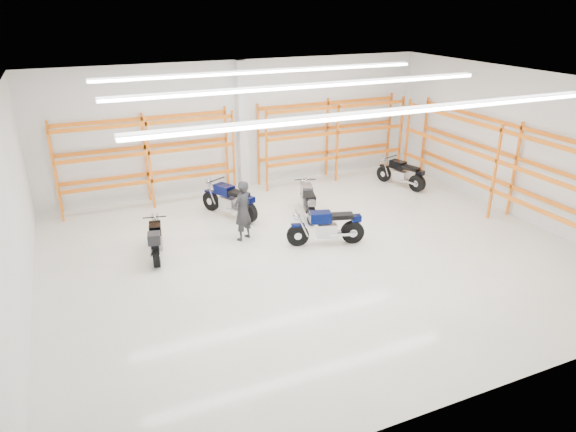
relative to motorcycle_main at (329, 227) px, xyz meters
name	(u,v)px	position (x,y,z in m)	size (l,w,h in m)	color
ground	(315,253)	(-0.62, -0.37, -0.50)	(14.00, 14.00, 0.00)	beige
room_shell	(317,134)	(-0.62, -0.34, 2.78)	(14.02, 12.02, 4.51)	silver
motorcycle_main	(329,227)	(0.00, 0.00, 0.00)	(2.15, 0.94, 1.08)	black
motorcycle_back_a	(156,241)	(-4.59, 1.09, -0.02)	(0.73, 1.97, 1.02)	black
motorcycle_back_b	(231,202)	(-1.92, 2.95, 0.02)	(1.22, 2.09, 1.12)	black
motorcycle_back_c	(308,201)	(0.34, 2.09, -0.02)	(0.90, 2.06, 1.03)	black
motorcycle_back_d	(403,174)	(4.69, 3.16, -0.02)	(0.91, 2.05, 1.04)	black
standing_man	(243,211)	(-2.10, 1.26, 0.37)	(0.64, 0.42, 1.76)	black
structural_column	(242,127)	(-0.62, 5.45, 1.75)	(0.32, 0.32, 4.50)	white
pallet_racking_back_left	(147,153)	(-4.02, 5.11, 1.28)	(5.67, 0.87, 3.00)	orange
pallet_racking_back_right	(332,133)	(2.78, 5.11, 1.28)	(5.67, 0.87, 3.00)	orange
pallet_racking_side	(507,161)	(5.86, -0.37, 1.31)	(0.87, 9.07, 3.00)	orange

